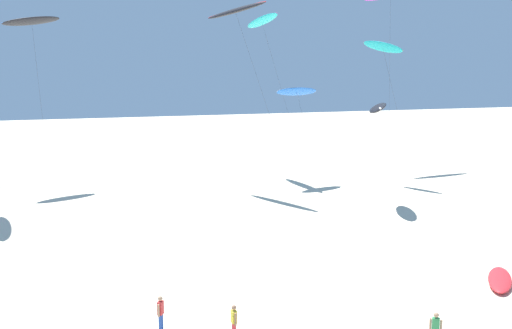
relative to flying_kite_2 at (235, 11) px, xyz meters
name	(u,v)px	position (x,y,z in m)	size (l,w,h in m)	color
flying_kite_2	(235,11)	(0.00, 0.00, 0.00)	(5.91, 10.07, 18.03)	black
flying_kite_4	(262,21)	(5.17, 6.39, -0.17)	(3.68, 10.04, 17.89)	#19B2B7
flying_kite_5	(297,92)	(7.05, 1.32, -7.60)	(5.31, 7.57, 10.23)	blue
flying_kite_6	(378,108)	(9.30, -10.05, -8.70)	(3.77, 5.97, 9.19)	black
flying_kite_9	(383,47)	(15.62, -0.99, -3.07)	(2.69, 8.23, 15.23)	#19B2B7
flying_kite_10	(32,21)	(-17.90, 8.63, -0.77)	(5.85, 7.25, 17.42)	black
grounded_kite_0	(500,279)	(5.88, -27.76, -17.06)	(3.77, 3.81, 0.41)	red
person_foreground_walker	(234,321)	(-9.91, -28.83, -16.37)	(0.21, 0.51, 1.64)	red
person_mid_field	(161,313)	(-12.70, -26.98, -16.32)	(0.34, 0.43, 1.73)	#284CA3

